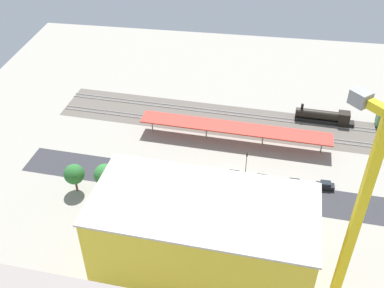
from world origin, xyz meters
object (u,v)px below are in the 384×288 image
object	(u,v)px
tower_crane	(365,215)
street_tree_2	(74,174)
parked_car_3	(234,175)
construction_building	(203,241)
parked_car_0	(325,186)
box_truck_0	(287,216)
parked_car_2	(261,179)
parked_car_1	(294,184)
parked_car_5	(173,169)
traffic_light	(246,162)
box_truck_2	(142,208)
street_tree_3	(269,189)
box_truck_1	(232,210)
locomotive	(326,117)
street_tree_0	(179,180)
parked_car_4	(202,173)
platform_canopy_near	(235,128)
street_tree_1	(105,175)

from	to	relation	value
tower_crane	street_tree_2	bearing A→B (deg)	-21.67
parked_car_3	construction_building	size ratio (longest dim) A/B	0.12
parked_car_0	box_truck_0	xyz separation A→B (m)	(8.70, 11.61, 0.79)
parked_car_2	parked_car_1	bearing A→B (deg)	177.05
box_truck_0	parked_car_5	bearing A→B (deg)	-24.52
traffic_light	box_truck_2	bearing A→B (deg)	35.67
box_truck_2	street_tree_3	size ratio (longest dim) A/B	1.41
tower_crane	box_truck_1	distance (m)	34.59
locomotive	street_tree_2	bearing A→B (deg)	32.42
box_truck_0	street_tree_0	world-z (taller)	street_tree_0
parked_car_4	street_tree_3	bearing A→B (deg)	153.84
box_truck_0	street_tree_0	distance (m)	23.66
street_tree_0	street_tree_3	size ratio (longest dim) A/B	1.24
locomotive	street_tree_2	world-z (taller)	street_tree_2
parked_car_2	parked_car_4	distance (m)	13.74
traffic_light	construction_building	bearing A→B (deg)	77.60
construction_building	box_truck_2	distance (m)	20.95
parked_car_0	box_truck_0	bearing A→B (deg)	53.16
parked_car_3	traffic_light	world-z (taller)	traffic_light
parked_car_5	street_tree_0	bearing A→B (deg)	109.04
parked_car_0	traffic_light	world-z (taller)	traffic_light
street_tree_3	parked_car_0	bearing A→B (deg)	-149.69
parked_car_3	traffic_light	distance (m)	4.79
locomotive	traffic_light	size ratio (longest dim) A/B	2.18
platform_canopy_near	parked_car_4	bearing A→B (deg)	66.43
street_tree_1	parked_car_1	bearing A→B (deg)	-168.57
parked_car_4	street_tree_3	distance (m)	17.47
locomotive	street_tree_2	size ratio (longest dim) A/B	2.24
parked_car_2	parked_car_0	bearing A→B (deg)	179.95
box_truck_0	street_tree_3	bearing A→B (deg)	-45.47
locomotive	tower_crane	size ratio (longest dim) A/B	0.39
parked_car_1	street_tree_0	bearing A→B (deg)	18.52
street_tree_2	traffic_light	xyz separation A→B (m)	(-36.95, -10.11, 0.00)
parked_car_3	tower_crane	size ratio (longest dim) A/B	0.11
street_tree_2	locomotive	bearing A→B (deg)	-147.58
parked_car_1	traffic_light	bearing A→B (deg)	-6.58
construction_building	traffic_light	bearing A→B (deg)	-98.76
parked_car_4	box_truck_1	bearing A→B (deg)	124.22
parked_car_1	parked_car_4	xyz separation A→B (m)	(21.09, -0.39, -0.03)
box_truck_0	parked_car_1	bearing A→B (deg)	-98.90
box_truck_0	box_truck_1	world-z (taller)	box_truck_1
construction_building	street_tree_0	distance (m)	20.22
locomotive	parked_car_0	xyz separation A→B (m)	(1.92, 26.95, -0.95)
parked_car_5	box_truck_1	xyz separation A→B (m)	(-14.89, 12.07, 0.98)
locomotive	box_truck_1	world-z (taller)	locomotive
parked_car_5	street_tree_1	distance (m)	16.50
parked_car_0	street_tree_3	world-z (taller)	street_tree_3
construction_building	box_truck_1	bearing A→B (deg)	-101.45
street_tree_1	street_tree_2	bearing A→B (deg)	4.30
box_truck_2	street_tree_1	world-z (taller)	street_tree_1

